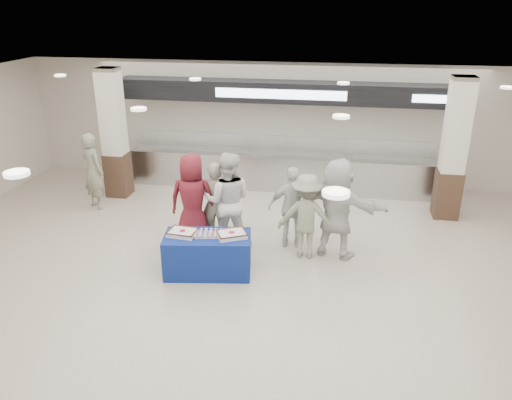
% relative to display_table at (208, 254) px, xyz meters
% --- Properties ---
extents(ground, '(14.00, 14.00, 0.00)m').
position_rel_display_table_xyz_m(ground, '(0.74, -0.76, -0.38)').
color(ground, beige).
rests_on(ground, ground).
extents(serving_line, '(8.70, 0.85, 2.80)m').
position_rel_display_table_xyz_m(serving_line, '(0.74, 4.64, 0.78)').
color(serving_line, '#B3B5BA').
rests_on(serving_line, ground).
extents(column_left, '(0.55, 0.55, 3.20)m').
position_rel_display_table_xyz_m(column_left, '(-3.26, 3.44, 1.15)').
color(column_left, '#382419').
rests_on(column_left, ground).
extents(column_right, '(0.55, 0.55, 3.20)m').
position_rel_display_table_xyz_m(column_right, '(4.74, 3.44, 1.15)').
color(column_right, '#382419').
rests_on(column_right, ground).
extents(display_table, '(1.65, 1.01, 0.75)m').
position_rel_display_table_xyz_m(display_table, '(0.00, 0.00, 0.00)').
color(display_table, navy).
rests_on(display_table, ground).
extents(sheet_cake_left, '(0.53, 0.43, 0.10)m').
position_rel_display_table_xyz_m(sheet_cake_left, '(-0.44, -0.03, 0.43)').
color(sheet_cake_left, white).
rests_on(sheet_cake_left, display_table).
extents(sheet_cake_right, '(0.62, 0.57, 0.10)m').
position_rel_display_table_xyz_m(sheet_cake_right, '(0.44, 0.05, 0.43)').
color(sheet_cake_right, white).
rests_on(sheet_cake_right, display_table).
extents(cupcake_tray, '(0.50, 0.41, 0.07)m').
position_rel_display_table_xyz_m(cupcake_tray, '(0.02, 0.01, 0.41)').
color(cupcake_tray, '#A5A5A9').
rests_on(cupcake_tray, display_table).
extents(civilian_maroon, '(0.97, 0.65, 1.92)m').
position_rel_display_table_xyz_m(civilian_maroon, '(-0.58, 1.10, 0.58)').
color(civilian_maroon, maroon).
rests_on(civilian_maroon, ground).
extents(soldier_a, '(0.68, 0.50, 1.73)m').
position_rel_display_table_xyz_m(soldier_a, '(-0.16, 1.25, 0.49)').
color(soldier_a, gray).
rests_on(soldier_a, ground).
extents(chef_tall, '(1.02, 0.83, 1.99)m').
position_rel_display_table_xyz_m(chef_tall, '(0.14, 1.11, 0.62)').
color(chef_tall, silver).
rests_on(chef_tall, ground).
extents(chef_short, '(1.03, 0.52, 1.68)m').
position_rel_display_table_xyz_m(chef_short, '(1.41, 1.35, 0.47)').
color(chef_short, silver).
rests_on(chef_short, ground).
extents(soldier_b, '(1.11, 0.66, 1.69)m').
position_rel_display_table_xyz_m(soldier_b, '(1.70, 0.95, 0.47)').
color(soldier_b, gray).
rests_on(soldier_b, ground).
extents(civilian_white, '(1.94, 1.11, 1.99)m').
position_rel_display_table_xyz_m(civilian_white, '(2.27, 1.09, 0.62)').
color(civilian_white, silver).
rests_on(civilian_white, ground).
extents(soldier_bg, '(0.80, 0.73, 1.84)m').
position_rel_display_table_xyz_m(soldier_bg, '(-3.45, 2.56, 0.55)').
color(soldier_bg, gray).
rests_on(soldier_bg, ground).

